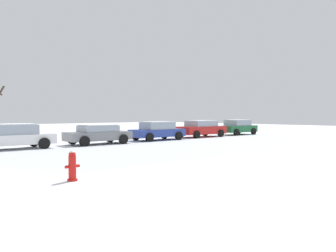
{
  "coord_description": "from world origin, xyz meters",
  "views": [
    {
      "loc": [
        -1.52,
        -11.21,
        1.94
      ],
      "look_at": [
        13.18,
        5.09,
        1.21
      ],
      "focal_mm": 35.82,
      "sensor_mm": 36.0,
      "label": 1
    }
  ],
  "objects_px": {
    "parked_car_green": "(238,127)",
    "parked_car_gray": "(98,134)",
    "parked_car_red": "(201,128)",
    "parked_car_blue": "(157,131)",
    "fire_hydrant": "(72,165)",
    "parked_car_white": "(13,136)"
  },
  "relations": [
    {
      "from": "parked_car_green",
      "to": "parked_car_gray",
      "type": "bearing_deg",
      "value": -178.91
    },
    {
      "from": "parked_car_red",
      "to": "parked_car_green",
      "type": "height_order",
      "value": "parked_car_green"
    },
    {
      "from": "parked_car_red",
      "to": "parked_car_gray",
      "type": "bearing_deg",
      "value": -178.14
    },
    {
      "from": "parked_car_blue",
      "to": "fire_hydrant",
      "type": "bearing_deg",
      "value": -139.2
    },
    {
      "from": "fire_hydrant",
      "to": "parked_car_green",
      "type": "relative_size",
      "value": 0.22
    },
    {
      "from": "parked_car_white",
      "to": "parked_car_gray",
      "type": "relative_size",
      "value": 1.02
    },
    {
      "from": "fire_hydrant",
      "to": "parked_car_red",
      "type": "xyz_separation_m",
      "value": [
        17.36,
        10.69,
        0.3
      ]
    },
    {
      "from": "parked_car_gray",
      "to": "parked_car_green",
      "type": "bearing_deg",
      "value": 1.09
    },
    {
      "from": "parked_car_blue",
      "to": "parked_car_green",
      "type": "xyz_separation_m",
      "value": [
        10.46,
        0.18,
        0.02
      ]
    },
    {
      "from": "parked_car_gray",
      "to": "parked_car_red",
      "type": "distance_m",
      "value": 10.47
    },
    {
      "from": "fire_hydrant",
      "to": "parked_car_gray",
      "type": "distance_m",
      "value": 12.44
    },
    {
      "from": "parked_car_white",
      "to": "parked_car_green",
      "type": "bearing_deg",
      "value": -0.11
    },
    {
      "from": "parked_car_blue",
      "to": "parked_car_white",
      "type": "bearing_deg",
      "value": 178.79
    },
    {
      "from": "fire_hydrant",
      "to": "parked_car_blue",
      "type": "height_order",
      "value": "parked_car_blue"
    },
    {
      "from": "parked_car_green",
      "to": "parked_car_white",
      "type": "bearing_deg",
      "value": 179.89
    },
    {
      "from": "parked_car_red",
      "to": "parked_car_green",
      "type": "distance_m",
      "value": 5.23
    },
    {
      "from": "parked_car_blue",
      "to": "parked_car_green",
      "type": "height_order",
      "value": "parked_car_green"
    },
    {
      "from": "parked_car_white",
      "to": "parked_car_blue",
      "type": "height_order",
      "value": "parked_car_white"
    },
    {
      "from": "parked_car_green",
      "to": "parked_car_red",
      "type": "bearing_deg",
      "value": 179.56
    },
    {
      "from": "parked_car_blue",
      "to": "parked_car_red",
      "type": "distance_m",
      "value": 5.24
    },
    {
      "from": "parked_car_blue",
      "to": "parked_car_red",
      "type": "height_order",
      "value": "parked_car_red"
    },
    {
      "from": "fire_hydrant",
      "to": "parked_car_gray",
      "type": "relative_size",
      "value": 0.21
    }
  ]
}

